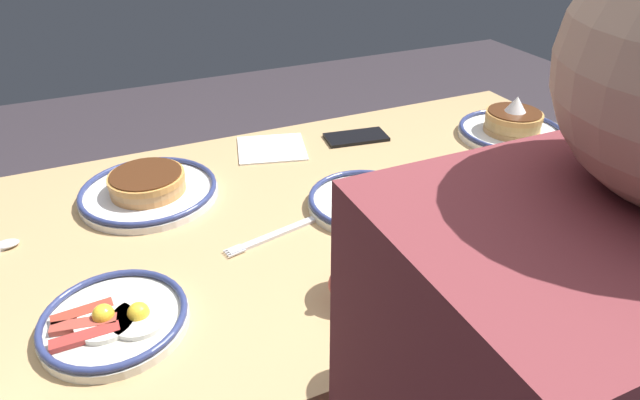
{
  "coord_description": "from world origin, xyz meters",
  "views": [
    {
      "loc": [
        0.36,
        0.78,
        1.26
      ],
      "look_at": [
        0.02,
        0.02,
        0.76
      ],
      "focal_mm": 30.28,
      "sensor_mm": 36.0,
      "label": 1
    }
  ],
  "objects_px": {
    "plate_far_companion": "(512,128)",
    "paper_napkin": "(272,148)",
    "plate_near_main": "(148,189)",
    "fork_near": "(277,234)",
    "plate_far_side": "(364,201)",
    "cell_phone": "(356,137)",
    "fork_far": "(506,209)",
    "plate_center_pancakes": "(115,320)",
    "coffee_mug": "(370,268)",
    "butter_knife": "(424,259)"
  },
  "relations": [
    {
      "from": "coffee_mug",
      "to": "butter_knife",
      "type": "height_order",
      "value": "coffee_mug"
    },
    {
      "from": "plate_far_companion",
      "to": "paper_napkin",
      "type": "height_order",
      "value": "plate_far_companion"
    },
    {
      "from": "plate_center_pancakes",
      "to": "butter_knife",
      "type": "xyz_separation_m",
      "value": [
        -0.47,
        0.05,
        -0.01
      ]
    },
    {
      "from": "paper_napkin",
      "to": "cell_phone",
      "type": "bearing_deg",
      "value": 171.77
    },
    {
      "from": "plate_center_pancakes",
      "to": "plate_far_companion",
      "type": "distance_m",
      "value": 0.96
    },
    {
      "from": "plate_near_main",
      "to": "plate_center_pancakes",
      "type": "bearing_deg",
      "value": 73.51
    },
    {
      "from": "plate_near_main",
      "to": "fork_far",
      "type": "relative_size",
      "value": 1.38
    },
    {
      "from": "coffee_mug",
      "to": "cell_phone",
      "type": "relative_size",
      "value": 0.8
    },
    {
      "from": "plate_far_side",
      "to": "fork_near",
      "type": "distance_m",
      "value": 0.18
    },
    {
      "from": "plate_center_pancakes",
      "to": "fork_near",
      "type": "distance_m",
      "value": 0.3
    },
    {
      "from": "cell_phone",
      "to": "plate_far_side",
      "type": "bearing_deg",
      "value": 73.15
    },
    {
      "from": "plate_near_main",
      "to": "paper_napkin",
      "type": "relative_size",
      "value": 1.74
    },
    {
      "from": "plate_far_side",
      "to": "cell_phone",
      "type": "relative_size",
      "value": 1.5
    },
    {
      "from": "plate_near_main",
      "to": "cell_phone",
      "type": "distance_m",
      "value": 0.49
    },
    {
      "from": "coffee_mug",
      "to": "cell_phone",
      "type": "distance_m",
      "value": 0.55
    },
    {
      "from": "plate_near_main",
      "to": "plate_center_pancakes",
      "type": "relative_size",
      "value": 1.3
    },
    {
      "from": "plate_near_main",
      "to": "fork_far",
      "type": "xyz_separation_m",
      "value": [
        -0.6,
        0.32,
        -0.02
      ]
    },
    {
      "from": "cell_phone",
      "to": "fork_near",
      "type": "height_order",
      "value": "cell_phone"
    },
    {
      "from": "plate_far_side",
      "to": "butter_knife",
      "type": "height_order",
      "value": "plate_far_side"
    },
    {
      "from": "plate_near_main",
      "to": "fork_far",
      "type": "distance_m",
      "value": 0.68
    },
    {
      "from": "plate_center_pancakes",
      "to": "fork_near",
      "type": "xyz_separation_m",
      "value": [
        -0.28,
        -0.12,
        -0.01
      ]
    },
    {
      "from": "plate_far_companion",
      "to": "fork_near",
      "type": "bearing_deg",
      "value": 13.46
    },
    {
      "from": "plate_center_pancakes",
      "to": "paper_napkin",
      "type": "relative_size",
      "value": 1.34
    },
    {
      "from": "plate_near_main",
      "to": "fork_near",
      "type": "xyz_separation_m",
      "value": [
        -0.18,
        0.22,
        -0.02
      ]
    },
    {
      "from": "paper_napkin",
      "to": "fork_far",
      "type": "relative_size",
      "value": 0.79
    },
    {
      "from": "cell_phone",
      "to": "fork_far",
      "type": "bearing_deg",
      "value": 113.27
    },
    {
      "from": "plate_far_companion",
      "to": "fork_near",
      "type": "xyz_separation_m",
      "value": [
        0.65,
        0.15,
        -0.02
      ]
    },
    {
      "from": "plate_far_companion",
      "to": "paper_napkin",
      "type": "relative_size",
      "value": 1.63
    },
    {
      "from": "coffee_mug",
      "to": "fork_near",
      "type": "bearing_deg",
      "value": -69.94
    },
    {
      "from": "plate_far_companion",
      "to": "cell_phone",
      "type": "bearing_deg",
      "value": -22.6
    },
    {
      "from": "coffee_mug",
      "to": "cell_phone",
      "type": "xyz_separation_m",
      "value": [
        -0.24,
        -0.49,
        -0.04
      ]
    },
    {
      "from": "coffee_mug",
      "to": "cell_phone",
      "type": "height_order",
      "value": "coffee_mug"
    },
    {
      "from": "plate_center_pancakes",
      "to": "coffee_mug",
      "type": "height_order",
      "value": "coffee_mug"
    },
    {
      "from": "cell_phone",
      "to": "fork_near",
      "type": "relative_size",
      "value": 0.72
    },
    {
      "from": "fork_near",
      "to": "butter_knife",
      "type": "height_order",
      "value": "same"
    },
    {
      "from": "plate_near_main",
      "to": "butter_knife",
      "type": "bearing_deg",
      "value": 133.96
    },
    {
      "from": "coffee_mug",
      "to": "fork_far",
      "type": "relative_size",
      "value": 0.61
    },
    {
      "from": "fork_far",
      "to": "cell_phone",
      "type": "bearing_deg",
      "value": -74.64
    },
    {
      "from": "plate_near_main",
      "to": "plate_center_pancakes",
      "type": "distance_m",
      "value": 0.35
    },
    {
      "from": "plate_far_side",
      "to": "cell_phone",
      "type": "xyz_separation_m",
      "value": [
        -0.13,
        -0.28,
        -0.01
      ]
    },
    {
      "from": "coffee_mug",
      "to": "paper_napkin",
      "type": "relative_size",
      "value": 0.77
    },
    {
      "from": "fork_near",
      "to": "butter_knife",
      "type": "relative_size",
      "value": 0.89
    },
    {
      "from": "plate_far_side",
      "to": "fork_far",
      "type": "distance_m",
      "value": 0.26
    },
    {
      "from": "plate_far_companion",
      "to": "cell_phone",
      "type": "height_order",
      "value": "plate_far_companion"
    },
    {
      "from": "plate_far_side",
      "to": "cell_phone",
      "type": "distance_m",
      "value": 0.31
    },
    {
      "from": "plate_center_pancakes",
      "to": "fork_near",
      "type": "height_order",
      "value": "plate_center_pancakes"
    },
    {
      "from": "plate_far_side",
      "to": "fork_far",
      "type": "xyz_separation_m",
      "value": [
        -0.24,
        0.12,
        -0.01
      ]
    },
    {
      "from": "plate_center_pancakes",
      "to": "plate_far_side",
      "type": "bearing_deg",
      "value": -163.72
    },
    {
      "from": "coffee_mug",
      "to": "butter_knife",
      "type": "distance_m",
      "value": 0.13
    },
    {
      "from": "plate_far_side",
      "to": "cell_phone",
      "type": "height_order",
      "value": "plate_far_side"
    }
  ]
}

